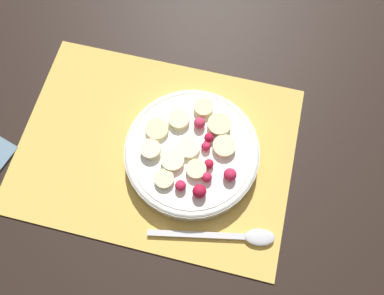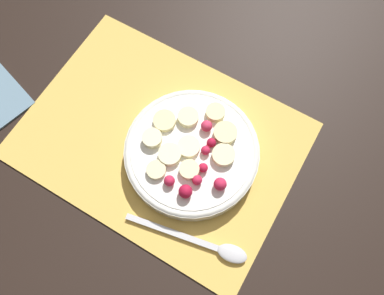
# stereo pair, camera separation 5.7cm
# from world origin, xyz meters

# --- Properties ---
(ground_plane) EXTENTS (3.00, 3.00, 0.00)m
(ground_plane) POSITION_xyz_m (0.00, 0.00, 0.00)
(ground_plane) COLOR black
(placemat) EXTENTS (0.44, 0.32, 0.01)m
(placemat) POSITION_xyz_m (0.00, 0.00, 0.00)
(placemat) COLOR #E0B251
(placemat) RESTS_ON ground_plane
(fruit_bowl) EXTENTS (0.21, 0.21, 0.05)m
(fruit_bowl) POSITION_xyz_m (-0.06, -0.00, 0.03)
(fruit_bowl) COLOR silver
(fruit_bowl) RESTS_ON placemat
(spoon) EXTENTS (0.19, 0.05, 0.01)m
(spoon) POSITION_xyz_m (-0.15, 0.11, 0.01)
(spoon) COLOR silver
(spoon) RESTS_ON placemat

